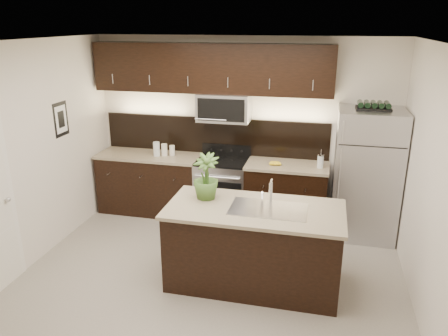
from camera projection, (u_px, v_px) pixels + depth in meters
name	position (u px, v px, depth m)	size (l,w,h in m)	color
ground	(210.00, 279.00, 5.16)	(4.50, 4.50, 0.00)	gray
room_walls	(197.00, 141.00, 4.61)	(4.52, 4.02, 2.71)	beige
counter_run	(209.00, 188.00, 6.67)	(3.51, 0.65, 0.94)	black
upper_fixtures	(213.00, 76.00, 6.26)	(3.49, 0.40, 1.66)	black
island	(254.00, 246.00, 4.96)	(1.96, 0.96, 0.94)	black
sink_faucet	(268.00, 207.00, 4.78)	(0.84, 0.50, 0.28)	silver
refrigerator	(366.00, 174.00, 5.99)	(0.87, 0.78, 1.80)	#B2B2B7
wine_rack	(374.00, 106.00, 5.68)	(0.44, 0.27, 0.10)	black
plant	(206.00, 177.00, 4.99)	(0.30, 0.30, 0.53)	#3E6126
canisters	(162.00, 150.00, 6.63)	(0.31, 0.18, 0.22)	silver
french_press	(320.00, 161.00, 6.09)	(0.09, 0.09, 0.26)	silver
bananas	(272.00, 163.00, 6.23)	(0.18, 0.14, 0.06)	yellow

